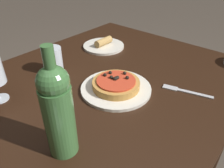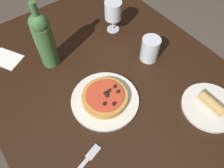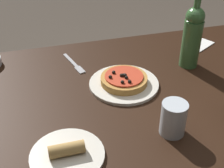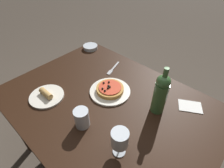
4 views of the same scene
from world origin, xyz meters
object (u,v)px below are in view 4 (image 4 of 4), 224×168
(side_bowl, at_px, (90,47))
(dining_table, at_px, (107,110))
(wine_glass, at_px, (120,139))
(fork, at_px, (113,69))
(side_plate, at_px, (47,96))
(wine_bottle, at_px, (161,93))
(pizza, at_px, (110,89))
(water_cup, at_px, (82,118))
(dinner_plate, at_px, (110,91))

(side_bowl, bearing_deg, dining_table, 146.39)
(side_bowl, bearing_deg, wine_glass, 145.43)
(fork, distance_m, side_plate, 0.52)
(fork, bearing_deg, wine_bottle, 59.22)
(pizza, bearing_deg, fork, -52.20)
(water_cup, xyz_separation_m, side_plate, (0.33, 0.02, -0.04))
(side_plate, bearing_deg, dinner_plate, -130.97)
(water_cup, height_order, side_bowl, water_cup)
(dinner_plate, bearing_deg, water_cup, 102.91)
(dining_table, height_order, side_bowl, side_bowl)
(water_cup, distance_m, fork, 0.54)
(wine_bottle, relative_size, side_bowl, 2.36)
(dining_table, distance_m, side_plate, 0.40)
(dining_table, bearing_deg, side_bowl, -33.61)
(fork, bearing_deg, dinner_plate, 22.49)
(dinner_plate, height_order, water_cup, water_cup)
(wine_bottle, bearing_deg, side_plate, 33.50)
(water_cup, relative_size, side_bowl, 0.87)
(pizza, relative_size, fork, 0.98)
(dining_table, bearing_deg, side_plate, 36.27)
(dining_table, height_order, dinner_plate, dinner_plate)
(water_cup, bearing_deg, fork, -65.58)
(fork, bearing_deg, water_cup, 9.01)
(dining_table, xyz_separation_m, water_cup, (-0.02, 0.21, 0.14))
(dining_table, xyz_separation_m, wine_glass, (-0.27, 0.20, 0.19))
(pizza, distance_m, wine_glass, 0.43)
(fork, bearing_deg, dining_table, 20.70)
(side_bowl, bearing_deg, side_plate, 112.66)
(dinner_plate, bearing_deg, wine_bottle, -166.55)
(dining_table, distance_m, dinner_plate, 0.13)
(wine_bottle, bearing_deg, dinner_plate, 13.45)
(water_cup, bearing_deg, dinner_plate, -77.09)
(wine_glass, height_order, fork, wine_glass)
(dinner_plate, distance_m, wine_bottle, 0.34)
(dining_table, bearing_deg, pizza, -58.67)
(dining_table, xyz_separation_m, wine_bottle, (-0.26, -0.15, 0.22))
(pizza, distance_m, water_cup, 0.30)
(wine_bottle, relative_size, fork, 1.65)
(wine_bottle, distance_m, fork, 0.50)
(pizza, xyz_separation_m, wine_glass, (-0.32, 0.28, 0.08))
(dinner_plate, xyz_separation_m, side_plate, (0.27, 0.31, 0.01))
(pizza, height_order, wine_glass, wine_glass)
(dinner_plate, xyz_separation_m, water_cup, (-0.07, 0.29, 0.05))
(pizza, height_order, side_plate, pizza)
(pizza, distance_m, wine_bottle, 0.33)
(pizza, bearing_deg, wine_glass, 138.87)
(wine_bottle, distance_m, side_plate, 0.70)
(dining_table, height_order, wine_glass, wine_glass)
(water_cup, bearing_deg, dining_table, -84.60)
(dinner_plate, height_order, fork, dinner_plate)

